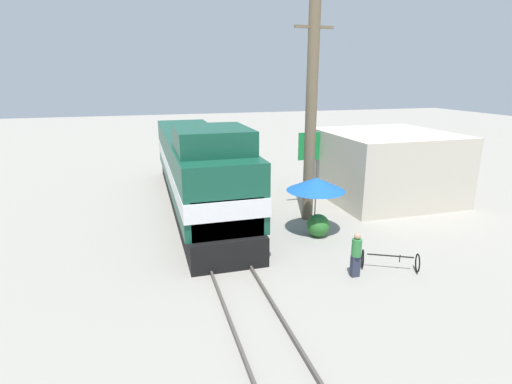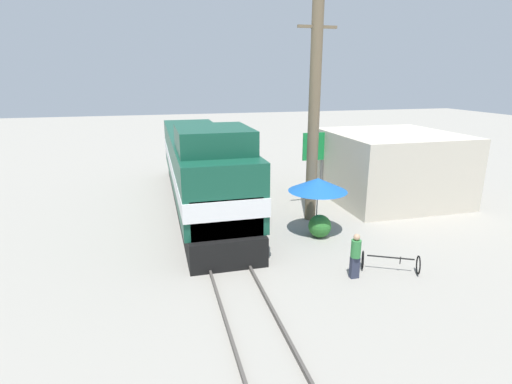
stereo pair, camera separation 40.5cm
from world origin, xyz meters
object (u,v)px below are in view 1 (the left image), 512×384
billboard_sign (318,149)px  bicycle (390,260)px  utility_pole (311,115)px  vendor_umbrella (316,184)px  person_bystander (356,253)px  locomotive (198,170)px

billboard_sign → bicycle: 10.02m
utility_pole → vendor_umbrella: (-0.45, -1.84, -2.76)m
vendor_umbrella → person_bystander: bearing=-94.3°
locomotive → billboard_sign: 7.09m
person_bystander → bicycle: 1.56m
locomotive → person_bystander: (4.05, -8.98, -1.18)m
locomotive → utility_pole: bearing=-32.2°
person_bystander → vendor_umbrella: bearing=85.7°
vendor_umbrella → locomotive: bearing=131.8°
utility_pole → locomotive: bearing=147.8°
utility_pole → person_bystander: (-0.76, -5.95, -4.13)m
billboard_sign → person_bystander: 10.35m
utility_pole → bicycle: (0.70, -5.83, -4.65)m
bicycle → billboard_sign: bearing=18.0°
locomotive → vendor_umbrella: locomotive is taller
locomotive → bicycle: 10.58m
locomotive → person_bystander: bearing=-65.7°
utility_pole → vendor_umbrella: size_ratio=3.90×
billboard_sign → person_bystander: (-2.97, -9.74, -1.82)m
person_bystander → bicycle: bearing=4.6°
locomotive → bicycle: (5.52, -8.87, -1.71)m
vendor_umbrella → billboard_sign: billboard_sign is taller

